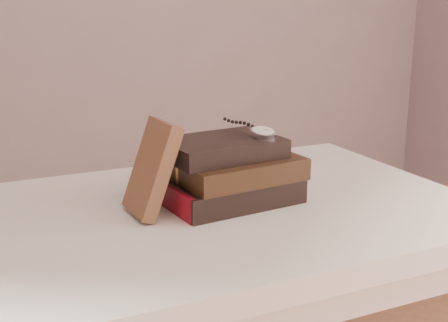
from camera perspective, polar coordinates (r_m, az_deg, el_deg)
name	(u,v)px	position (r m, az deg, el deg)	size (l,w,h in m)	color
table	(187,260)	(1.08, -3.46, -9.25)	(1.00, 0.60, 0.75)	silver
book_stack	(230,172)	(1.07, 0.55, -1.07)	(0.24, 0.18, 0.11)	black
journal	(152,169)	(1.01, -6.75, -0.71)	(0.02, 0.10, 0.16)	#482B1B
pocket_watch	(261,131)	(1.08, 3.48, 2.78)	(0.05, 0.15, 0.02)	silver
eyeglasses	(169,162)	(1.09, -5.20, -0.12)	(0.10, 0.12, 0.05)	silver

